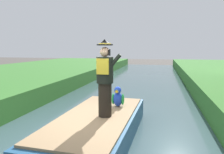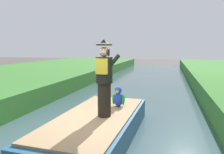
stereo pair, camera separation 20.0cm
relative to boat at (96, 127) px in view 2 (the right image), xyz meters
The scene contains 5 objects.
ground_plane 0.46m from the boat, 90.00° to the right, with size 80.00×80.00×0.00m, color #4C4742.
canal_water 0.41m from the boat, 90.00° to the right, with size 5.91×48.00×0.10m, color #3D565B.
boat is the anchor object (origin of this frame).
person_pirate 1.26m from the boat, 12.07° to the right, with size 0.61×0.42×1.85m.
parrot_plush 1.11m from the boat, 68.83° to the left, with size 0.36×0.34×0.57m.
Camera 2 is at (1.72, -4.60, 2.36)m, focal length 34.03 mm.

